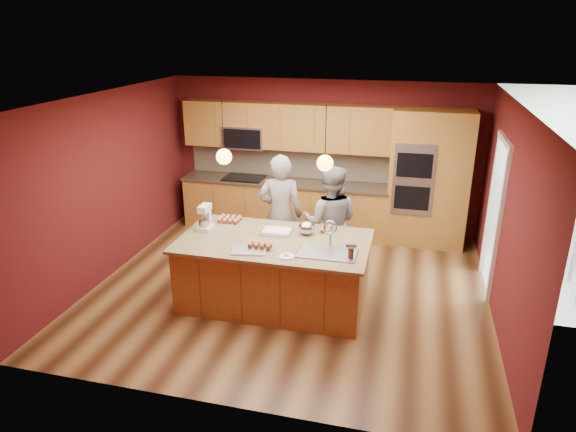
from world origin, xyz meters
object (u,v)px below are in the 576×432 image
(person_right, at_px, (330,223))
(stand_mixer, at_px, (205,219))
(person_left, at_px, (281,215))
(island, at_px, (275,271))
(mixing_bowl, at_px, (307,228))

(person_right, xyz_separation_m, stand_mixer, (-1.61, -0.82, 0.21))
(person_left, bearing_deg, stand_mixer, 35.83)
(island, height_order, person_right, person_right)
(mixing_bowl, bearing_deg, island, -139.32)
(island, xyz_separation_m, stand_mixer, (-1.04, 0.14, 0.60))
(island, xyz_separation_m, person_left, (-0.18, 0.96, 0.45))
(person_left, relative_size, mixing_bowl, 8.20)
(person_right, bearing_deg, mixing_bowl, 70.04)
(person_left, distance_m, person_right, 0.75)
(stand_mixer, bearing_deg, mixing_bowl, 7.68)
(island, bearing_deg, person_right, 59.15)
(island, relative_size, person_right, 1.46)
(stand_mixer, bearing_deg, person_left, 44.50)
(person_left, xyz_separation_m, person_right, (0.75, 0.00, -0.06))
(mixing_bowl, bearing_deg, person_left, 129.51)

